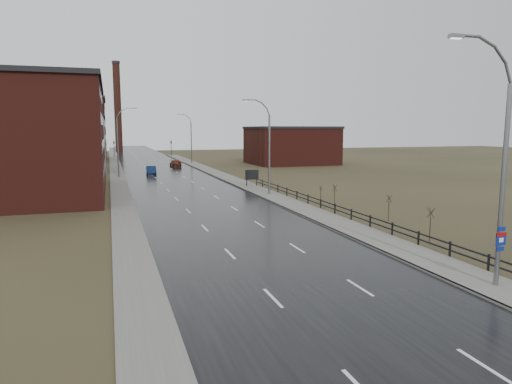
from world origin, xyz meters
TOP-DOWN VIEW (x-y plane):
  - ground at (0.00, 0.00)m, footprint 320.00×320.00m
  - road at (0.00, 60.00)m, footprint 14.00×300.00m
  - sidewalk_right at (8.60, 35.00)m, footprint 3.20×180.00m
  - curb_right at (7.08, 35.00)m, footprint 0.16×180.00m
  - sidewalk_left at (-8.20, 60.00)m, footprint 2.40×260.00m
  - warehouse_near at (-20.99, 45.00)m, footprint 22.44×28.56m
  - warehouse_mid at (-17.99, 78.00)m, footprint 16.32×20.40m
  - warehouse_far at (-22.99, 108.00)m, footprint 26.52×24.48m
  - building_right at (30.30, 82.00)m, footprint 18.36×16.32m
  - smokestack at (-6.00, 150.00)m, footprint 2.70×2.70m
  - streetlight_main at (8.47, 2.00)m, footprint 3.91×0.29m
  - streetlight_right_mid at (8.50, 36.00)m, footprint 3.36×0.28m
  - streetlight_left at (-7.70, 62.00)m, footprint 3.36×0.28m
  - streetlight_right_far at (8.50, 90.00)m, footprint 3.36×0.28m
  - guardrail at (10.30, 18.31)m, footprint 0.10×53.05m
  - shrub_c at (11.76, 10.69)m, footprint 0.59×0.62m
  - shrub_d at (13.49, 18.23)m, footprint 0.54×0.57m
  - shrub_e at (12.35, 26.04)m, footprint 0.55×0.58m
  - shrub_f at (13.08, 30.72)m, footprint 0.38×0.40m
  - billboard at (9.10, 43.94)m, footprint 1.89×0.17m
  - traffic_light_left at (-8.00, 120.00)m, footprint 0.58×2.73m
  - traffic_light_right at (8.00, 120.00)m, footprint 0.58×2.73m
  - car_near at (-2.58, 64.94)m, footprint 1.82×4.72m
  - car_far at (3.75, 80.34)m, footprint 2.08×4.87m

SIDE VIEW (x-z plane):
  - ground at x=0.00m, z-range 0.00..0.00m
  - road at x=0.00m, z-range 0.00..0.06m
  - sidewalk_left at x=-8.20m, z-range 0.00..0.12m
  - sidewalk_right at x=8.60m, z-range 0.00..0.18m
  - curb_right at x=7.08m, z-range 0.00..0.18m
  - guardrail at x=10.30m, z-range 0.16..1.26m
  - car_near at x=-2.58m, z-range 0.00..1.53m
  - car_far at x=3.75m, z-range 0.00..1.64m
  - shrub_f at x=13.08m, z-range 0.05..1.63m
  - shrub_d at x=13.49m, z-range 0.07..2.37m
  - shrub_e at x=12.35m, z-range 0.07..2.40m
  - shrub_c at x=11.76m, z-range 0.08..2.58m
  - billboard at x=9.10m, z-range 0.43..2.83m
  - building_right at x=30.30m, z-range 0.01..8.51m
  - traffic_light_left at x=-8.00m, z-range 1.95..7.25m
  - traffic_light_right at x=8.00m, z-range 1.95..7.25m
  - warehouse_mid at x=-17.99m, z-range 0.01..10.51m
  - streetlight_right_mid at x=8.50m, z-range 0.16..11.51m
  - streetlight_left at x=-7.70m, z-range 0.16..11.51m
  - streetlight_right_far at x=8.50m, z-range 0.16..11.51m
  - streetlight_main at x=8.47m, z-range 0.01..12.11m
  - warehouse_near at x=-20.99m, z-range 0.01..13.51m
  - warehouse_far at x=-22.99m, z-range 0.01..15.51m
  - smokestack at x=-6.00m, z-range 0.15..30.85m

